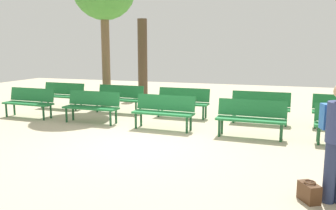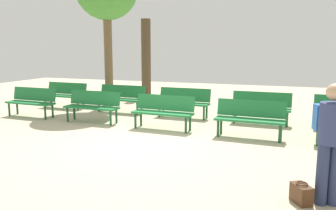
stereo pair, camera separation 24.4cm
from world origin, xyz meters
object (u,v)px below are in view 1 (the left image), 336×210
(bench_r0_c0, at_px, (30,101))
(bench_r1_c3, at_px, (260,105))
(bench_r0_c2, at_px, (164,110))
(bench_r1_c0, at_px, (62,94))
(bench_r1_c2, at_px, (183,101))
(bench_r0_c1, at_px, (92,105))
(tree_1, at_px, (143,58))
(handbag, at_px, (309,192))
(bench_r0_c3, at_px, (251,116))
(bench_r1_c1, at_px, (119,97))

(bench_r0_c0, xyz_separation_m, bench_r1_c3, (6.68, 1.35, 0.00))
(bench_r0_c2, bearing_deg, bench_r0_c0, -179.71)
(bench_r1_c0, distance_m, bench_r1_c2, 4.40)
(bench_r0_c0, height_order, bench_r1_c0, same)
(bench_r0_c1, xyz_separation_m, bench_r1_c2, (2.21, 1.55, 0.00))
(tree_1, xyz_separation_m, handbag, (6.18, -8.91, -1.50))
(bench_r0_c0, height_order, bench_r0_c1, same)
(bench_r1_c2, xyz_separation_m, handbag, (3.29, -5.10, -0.37))
(bench_r1_c2, relative_size, handbag, 4.38)
(bench_r0_c3, distance_m, handbag, 3.52)
(bench_r0_c3, xyz_separation_m, bench_r1_c3, (0.10, 1.64, 0.00))
(bench_r0_c1, relative_size, bench_r1_c2, 1.00)
(bench_r0_c0, height_order, bench_r1_c1, same)
(bench_r0_c1, bearing_deg, bench_r0_c3, -2.30)
(bench_r0_c2, xyz_separation_m, bench_r1_c2, (0.03, 1.66, 0.00))
(bench_r0_c0, bearing_deg, bench_r1_c0, 92.20)
(bench_r0_c0, relative_size, bench_r1_c2, 1.01)
(bench_r1_c2, bearing_deg, bench_r1_c0, 179.02)
(bench_r0_c1, xyz_separation_m, tree_1, (-0.68, 5.36, 1.13))
(bench_r1_c1, bearing_deg, bench_r1_c0, 179.63)
(bench_r1_c0, distance_m, bench_r1_c3, 6.69)
(bench_r0_c1, bearing_deg, bench_r0_c0, 179.13)
(bench_r0_c2, height_order, bench_r1_c2, same)
(tree_1, bearing_deg, bench_r1_c0, -112.40)
(bench_r0_c0, xyz_separation_m, tree_1, (1.51, 5.30, 1.13))
(bench_r0_c3, height_order, bench_r1_c0, same)
(bench_r1_c0, bearing_deg, handbag, -31.93)
(bench_r0_c1, relative_size, handbag, 4.37)
(bench_r1_c0, distance_m, bench_r1_c1, 2.23)
(bench_r1_c3, bearing_deg, tree_1, 143.63)
(bench_r1_c3, height_order, tree_1, tree_1)
(bench_r0_c1, relative_size, bench_r1_c0, 0.99)
(bench_r0_c2, bearing_deg, tree_1, 120.13)
(bench_r0_c3, height_order, handbag, bench_r0_c3)
(bench_r1_c3, bearing_deg, bench_r1_c0, 178.45)
(bench_r1_c2, height_order, handbag, bench_r1_c2)
(bench_r1_c3, bearing_deg, bench_r0_c0, -167.62)
(bench_r1_c1, height_order, tree_1, tree_1)
(bench_r1_c0, height_order, handbag, bench_r1_c0)
(bench_r0_c0, xyz_separation_m, bench_r0_c1, (2.19, -0.06, 0.00))
(bench_r0_c3, distance_m, bench_r1_c2, 2.82)
(bench_r0_c3, bearing_deg, bench_r0_c1, 178.74)
(bench_r1_c2, bearing_deg, bench_r1_c3, -2.45)
(bench_r0_c1, relative_size, bench_r1_c1, 1.00)
(bench_r0_c3, bearing_deg, bench_r0_c2, 178.59)
(bench_r1_c0, height_order, tree_1, tree_1)
(bench_r0_c0, relative_size, bench_r1_c3, 1.01)
(bench_r1_c2, relative_size, tree_1, 0.49)
(bench_r1_c0, relative_size, bench_r1_c1, 1.00)
(handbag, bearing_deg, bench_r0_c2, 133.93)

